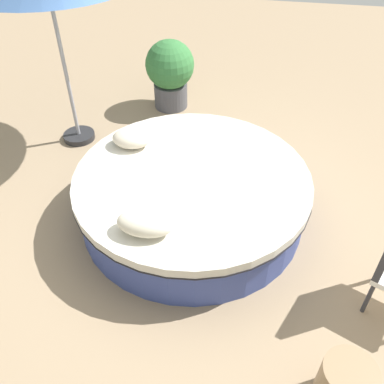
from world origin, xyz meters
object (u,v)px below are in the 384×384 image
(round_bed, at_px, (192,195))
(throw_pillow_0, at_px, (131,138))
(planter, at_px, (170,71))
(throw_pillow_1, at_px, (145,223))

(round_bed, distance_m, throw_pillow_0, 0.98)
(round_bed, xyz_separation_m, planter, (-0.76, 2.40, 0.29))
(round_bed, height_order, throw_pillow_0, throw_pillow_0)
(throw_pillow_1, bearing_deg, round_bed, 72.23)
(throw_pillow_1, relative_size, planter, 0.50)
(throw_pillow_0, xyz_separation_m, planter, (0.03, 1.97, -0.09))
(round_bed, height_order, throw_pillow_1, throw_pillow_1)
(throw_pillow_0, distance_m, throw_pillow_1, 1.40)
(round_bed, relative_size, throw_pillow_1, 4.90)
(round_bed, distance_m, throw_pillow_1, 1.00)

